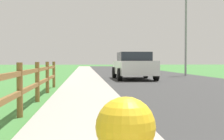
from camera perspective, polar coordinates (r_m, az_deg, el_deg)
name	(u,v)px	position (r m, az deg, el deg)	size (l,w,h in m)	color
ground_plane	(97,74)	(25.31, -2.59, -0.70)	(120.00, 120.00, 0.00)	#427F3B
road_asphalt	(137,73)	(27.66, 4.50, -0.49)	(7.00, 66.00, 0.01)	#363636
curb_concrete	(61,73)	(27.35, -9.06, -0.53)	(6.00, 66.00, 0.01)	#B1A59B
grass_verge	(43,73)	(27.50, -12.18, -0.53)	(5.00, 66.00, 0.00)	#427F3B
rail_fence	(20,86)	(6.07, -16.04, -2.67)	(0.11, 13.31, 1.01)	brown
parked_suv_white	(134,66)	(17.98, 3.87, 0.78)	(2.14, 4.51, 1.51)	white
street_lamp	(187,25)	(23.14, 13.22, 7.84)	(1.17, 0.20, 5.92)	gray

